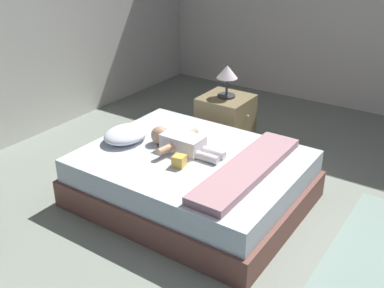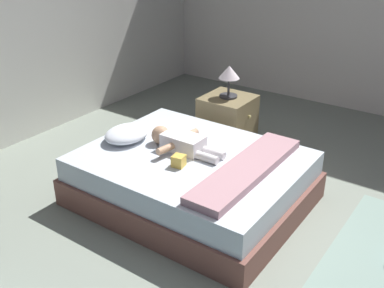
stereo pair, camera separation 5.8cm
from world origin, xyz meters
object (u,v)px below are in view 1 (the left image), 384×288
at_px(toothbrush, 185,136).
at_px(bed, 192,179).
at_px(toy_block, 179,161).
at_px(baby, 180,142).
at_px(lamp, 227,75).
at_px(pillow, 126,134).
at_px(nightstand, 225,122).

bearing_deg(toothbrush, bed, -136.28).
bearing_deg(toy_block, toothbrush, 29.90).
height_order(baby, lamp, lamp).
bearing_deg(toothbrush, lamp, 4.04).
height_order(bed, toy_block, toy_block).
height_order(pillow, baby, baby).
relative_size(nightstand, toy_block, 5.20).
bearing_deg(baby, lamp, 8.95).
bearing_deg(pillow, lamp, -15.65).
relative_size(bed, toothbrush, 11.84).
bearing_deg(baby, toy_block, -145.91).
height_order(bed, nightstand, nightstand).
distance_m(pillow, baby, 0.49).
relative_size(bed, lamp, 5.49).
height_order(baby, nightstand, baby).
bearing_deg(pillow, baby, -76.49).
bearing_deg(lamp, baby, -171.05).
bearing_deg(nightstand, pillow, 164.34).
relative_size(baby, toothbrush, 4.52).
bearing_deg(bed, pillow, 97.64).
bearing_deg(toy_block, nightstand, 14.31).
relative_size(bed, baby, 2.62).
relative_size(lamp, toy_block, 3.08).
bearing_deg(baby, nightstand, 8.95).
xyz_separation_m(pillow, baby, (0.11, -0.47, 0.01)).
relative_size(bed, pillow, 4.21).
height_order(pillow, toothbrush, pillow).
relative_size(bed, toy_block, 16.93).
distance_m(pillow, lamp, 1.20).
distance_m(bed, nightstand, 1.09).
distance_m(bed, toy_block, 0.33).
bearing_deg(baby, bed, -102.93).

